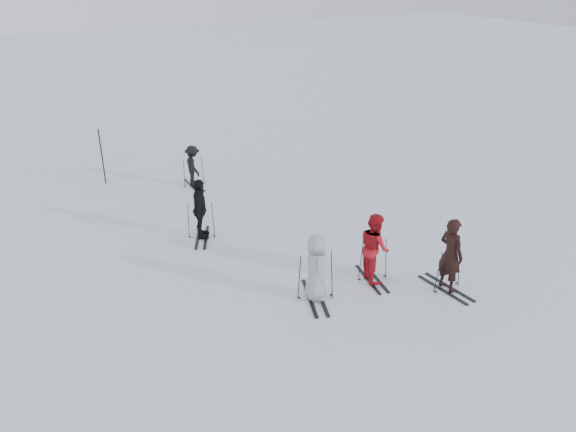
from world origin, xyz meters
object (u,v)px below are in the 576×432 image
(skier_uphill_far, at_px, (193,166))
(piste_marker, at_px, (102,157))
(skier_red, at_px, (374,248))
(skier_grey, at_px, (316,268))
(skier_near_dark, at_px, (450,255))
(skier_uphill_left, at_px, (200,210))

(skier_uphill_far, distance_m, piste_marker, 3.43)
(skier_red, height_order, skier_grey, skier_red)
(skier_near_dark, distance_m, piste_marker, 13.35)
(skier_uphill_far, height_order, piste_marker, piste_marker)
(skier_uphill_left, bearing_deg, skier_grey, -139.35)
(skier_near_dark, bearing_deg, skier_uphill_far, 13.27)
(piste_marker, bearing_deg, skier_uphill_far, -32.41)
(skier_uphill_far, relative_size, piste_marker, 0.72)
(skier_grey, height_order, skier_uphill_left, skier_uphill_left)
(skier_red, height_order, skier_uphill_left, skier_red)
(skier_red, bearing_deg, skier_uphill_far, 24.06)
(skier_red, relative_size, skier_uphill_left, 1.00)
(skier_grey, distance_m, skier_uphill_far, 8.80)
(skier_red, xyz_separation_m, piste_marker, (-4.72, 10.56, 0.12))
(skier_near_dark, height_order, skier_uphill_left, skier_near_dark)
(skier_uphill_left, height_order, skier_uphill_far, skier_uphill_left)
(skier_grey, distance_m, skier_uphill_left, 4.72)
(skier_uphill_far, bearing_deg, skier_uphill_left, 164.10)
(skier_red, xyz_separation_m, skier_uphill_far, (-1.84, 8.73, -0.17))
(skier_uphill_left, xyz_separation_m, piste_marker, (-1.60, 6.09, 0.12))
(skier_grey, xyz_separation_m, piste_marker, (-2.91, 10.63, 0.19))
(skier_grey, distance_m, piste_marker, 11.02)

